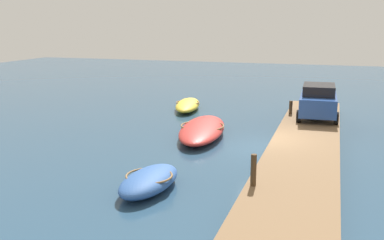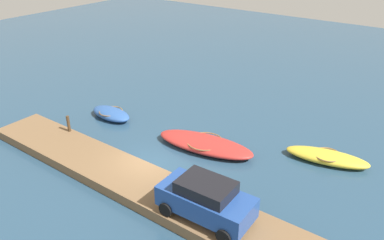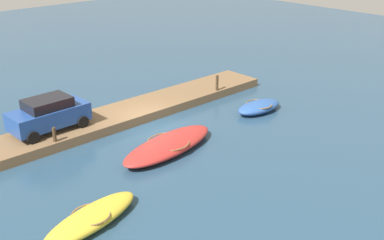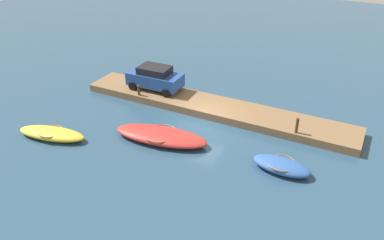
% 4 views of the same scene
% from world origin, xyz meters
% --- Properties ---
extents(ground_plane, '(84.00, 84.00, 0.00)m').
position_xyz_m(ground_plane, '(0.00, 0.00, 0.00)').
color(ground_plane, navy).
extents(dock_platform, '(19.75, 2.85, 0.53)m').
position_xyz_m(dock_platform, '(0.00, -1.65, 0.27)').
color(dock_platform, brown).
rests_on(dock_platform, ground_plane).
extents(motorboat_red, '(6.18, 2.92, 0.68)m').
position_xyz_m(motorboat_red, '(1.27, 3.38, 0.35)').
color(motorboat_red, '#B72D28').
rests_on(motorboat_red, ground_plane).
extents(rowboat_yellow, '(4.66, 2.32, 0.60)m').
position_xyz_m(rowboat_yellow, '(7.47, 6.23, 0.31)').
color(rowboat_yellow, gold).
rests_on(rowboat_yellow, ground_plane).
extents(rowboat_blue, '(3.29, 1.67, 0.65)m').
position_xyz_m(rowboat_blue, '(-6.19, 3.00, 0.34)').
color(rowboat_blue, '#2D569E').
rests_on(rowboat_blue, ground_plane).
extents(mooring_post_west, '(0.18, 0.18, 1.01)m').
position_xyz_m(mooring_post_west, '(-6.07, -0.48, 1.04)').
color(mooring_post_west, '#47331E').
rests_on(mooring_post_west, dock_platform).
extents(mooring_post_mid_west, '(0.18, 0.18, 0.75)m').
position_xyz_m(mooring_post_mid_west, '(5.46, -0.48, 0.91)').
color(mooring_post_mid_west, '#47331E').
rests_on(mooring_post_mid_west, dock_platform).
extents(parked_car, '(4.12, 2.15, 1.78)m').
position_xyz_m(parked_car, '(4.95, -1.94, 1.45)').
color(parked_car, '#234793').
rests_on(parked_car, dock_platform).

